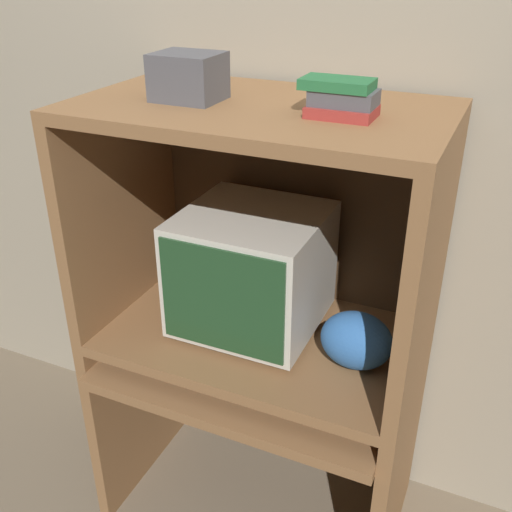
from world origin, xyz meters
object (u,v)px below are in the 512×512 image
(crt_monitor, at_px, (252,270))
(book_stack, at_px, (341,98))
(mouse, at_px, (315,402))
(storage_box, at_px, (188,77))
(keyboard, at_px, (233,376))
(snack_bag, at_px, (356,340))

(crt_monitor, bearing_deg, book_stack, -13.61)
(mouse, bearing_deg, storage_box, 164.74)
(book_stack, height_order, storage_box, storage_box)
(keyboard, bearing_deg, crt_monitor, 94.50)
(snack_bag, height_order, book_stack, book_stack)
(mouse, xyz_separation_m, snack_bag, (0.08, 0.11, 0.17))
(book_stack, bearing_deg, snack_bag, -4.68)
(book_stack, bearing_deg, crt_monitor, 166.39)
(keyboard, height_order, mouse, mouse)
(storage_box, bearing_deg, mouse, -15.26)
(snack_bag, relative_size, storage_box, 1.20)
(crt_monitor, bearing_deg, storage_box, -158.25)
(crt_monitor, relative_size, mouse, 6.10)
(keyboard, distance_m, snack_bag, 0.40)
(mouse, bearing_deg, keyboard, 177.81)
(crt_monitor, distance_m, mouse, 0.44)
(snack_bag, distance_m, book_stack, 0.68)
(crt_monitor, distance_m, book_stack, 0.62)
(keyboard, xyz_separation_m, storage_box, (-0.17, 0.11, 0.86))
(keyboard, relative_size, storage_box, 2.41)
(book_stack, xyz_separation_m, storage_box, (-0.42, 0.00, 0.02))
(keyboard, height_order, book_stack, book_stack)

